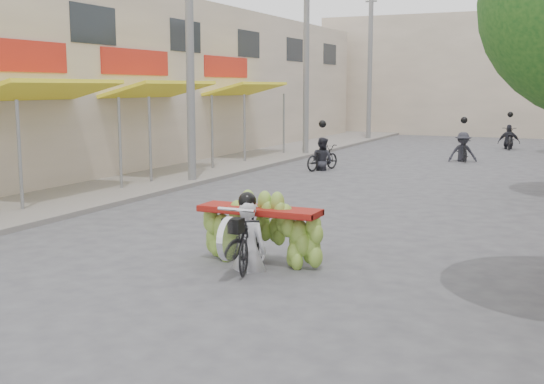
% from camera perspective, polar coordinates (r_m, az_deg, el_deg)
% --- Properties ---
extents(ground, '(120.00, 120.00, 0.00)m').
position_cam_1_polar(ground, '(7.71, -18.98, -13.21)').
color(ground, '#4F4F54').
rests_on(ground, ground).
extents(sidewalk_left, '(4.00, 60.00, 0.12)m').
position_cam_1_polar(sidewalk_left, '(23.60, -6.24, 2.01)').
color(sidewalk_left, gray).
rests_on(sidewalk_left, ground).
extents(shophouse_row_left, '(9.77, 40.00, 6.00)m').
position_cam_1_polar(shophouse_row_left, '(25.58, -17.31, 8.79)').
color(shophouse_row_left, '#C2B199').
rests_on(shophouse_row_left, ground).
extents(far_building, '(20.00, 6.00, 7.00)m').
position_cam_1_polar(far_building, '(43.42, 18.19, 9.25)').
color(far_building, '#C2B199').
rests_on(far_building, ground).
extents(utility_pole_mid, '(0.60, 0.24, 8.00)m').
position_cam_1_polar(utility_pole_mid, '(20.08, -6.90, 12.16)').
color(utility_pole_mid, slate).
rests_on(utility_pole_mid, ground).
extents(utility_pole_far, '(0.60, 0.24, 8.00)m').
position_cam_1_polar(utility_pole_far, '(28.15, 2.88, 11.23)').
color(utility_pole_far, slate).
rests_on(utility_pole_far, ground).
extents(utility_pole_back, '(0.60, 0.24, 8.00)m').
position_cam_1_polar(utility_pole_back, '(36.65, 8.19, 10.58)').
color(utility_pole_back, slate).
rests_on(utility_pole_back, ground).
extents(banana_motorbike, '(2.20, 1.77, 2.06)m').
position_cam_1_polar(banana_motorbike, '(10.71, -1.54, -2.68)').
color(banana_motorbike, black).
rests_on(banana_motorbike, ground).
extents(bg_motorbike_a, '(0.99, 1.64, 1.95)m').
position_cam_1_polar(bg_motorbike_a, '(23.34, 4.22, 3.68)').
color(bg_motorbike_a, black).
rests_on(bg_motorbike_a, ground).
extents(bg_motorbike_b, '(1.18, 1.56, 1.95)m').
position_cam_1_polar(bg_motorbike_b, '(26.94, 15.71, 4.32)').
color(bg_motorbike_b, black).
rests_on(bg_motorbike_b, ground).
extents(bg_motorbike_c, '(1.02, 1.76, 1.95)m').
position_cam_1_polar(bg_motorbike_c, '(33.03, 19.24, 4.76)').
color(bg_motorbike_c, black).
rests_on(bg_motorbike_c, ground).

